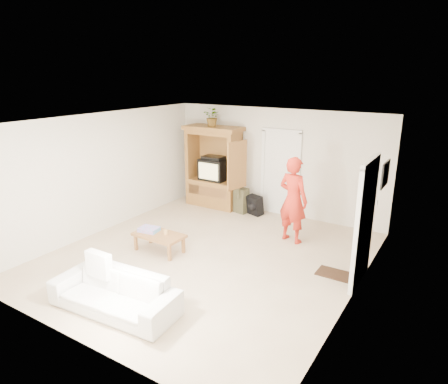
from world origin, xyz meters
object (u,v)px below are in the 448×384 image
(armoire, at_px, (214,172))
(sofa, at_px, (114,293))
(coffee_table, at_px, (159,236))
(man, at_px, (293,200))

(armoire, height_order, sofa, armoire)
(sofa, xyz_separation_m, coffee_table, (-0.78, 1.91, 0.04))
(man, xyz_separation_m, coffee_table, (-2.01, -1.88, -0.58))
(armoire, distance_m, man, 2.87)
(man, bearing_deg, armoire, -9.99)
(man, distance_m, sofa, 4.03)
(sofa, height_order, coffee_table, sofa)
(armoire, bearing_deg, man, -22.46)
(man, height_order, coffee_table, man)
(armoire, xyz_separation_m, man, (2.65, -1.09, -0.00))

